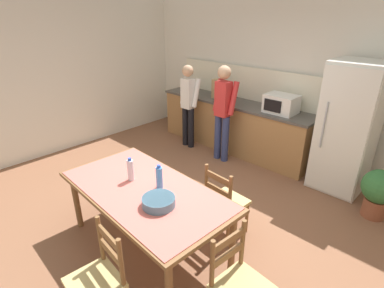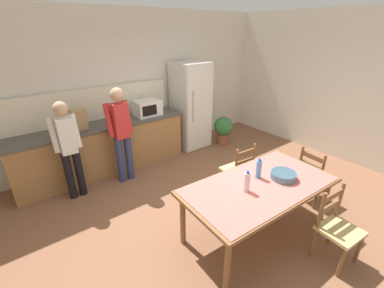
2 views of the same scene
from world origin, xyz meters
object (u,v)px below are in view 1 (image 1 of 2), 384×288
at_px(bottle_near_centre, 131,170).
at_px(person_at_counter, 223,109).
at_px(dining_table, 145,195).
at_px(bottle_off_centre, 159,177).
at_px(chair_side_far_right, 225,202).
at_px(refrigerator, 348,129).
at_px(person_at_sink, 188,102).
at_px(paper_bag, 219,89).
at_px(chair_side_near_right, 99,280).
at_px(chair_head_end, 239,284).
at_px(microwave, 281,104).
at_px(potted_plant, 379,191).
at_px(serving_bowl, 159,201).

bearing_deg(bottle_near_centre, person_at_counter, 103.23).
distance_m(dining_table, bottle_off_centre, 0.26).
bearing_deg(chair_side_far_right, refrigerator, -102.33).
distance_m(refrigerator, person_at_sink, 2.75).
xyz_separation_m(paper_bag, chair_side_near_right, (1.70, -3.65, -0.68)).
xyz_separation_m(chair_head_end, person_at_counter, (-2.06, 2.37, 0.50)).
height_order(microwave, potted_plant, microwave).
height_order(refrigerator, bottle_near_centre, refrigerator).
bearing_deg(chair_side_near_right, refrigerator, 85.02).
bearing_deg(serving_bowl, microwave, 96.57).
bearing_deg(chair_side_near_right, person_at_sink, 128.24).
distance_m(bottle_off_centre, person_at_counter, 2.37).
relative_size(bottle_off_centre, person_at_sink, 0.17).
relative_size(bottle_off_centre, chair_side_far_right, 0.30).
bearing_deg(chair_side_far_right, paper_bag, -45.13).
xyz_separation_m(dining_table, person_at_counter, (-0.79, 2.32, 0.25)).
bearing_deg(chair_side_near_right, potted_plant, 73.37).
relative_size(chair_head_end, person_at_sink, 0.57).
height_order(microwave, person_at_counter, person_at_counter).
relative_size(serving_bowl, person_at_counter, 0.19).
bearing_deg(potted_plant, microwave, 165.26).
xyz_separation_m(microwave, person_at_counter, (-0.79, -0.52, -0.14)).
bearing_deg(serving_bowl, chair_side_near_right, -84.81).
bearing_deg(chair_side_far_right, bottle_off_centre, 64.39).
bearing_deg(chair_head_end, serving_bowl, 97.48).
bearing_deg(chair_side_far_right, microwave, -73.05).
distance_m(paper_bag, person_at_sink, 0.64).
distance_m(paper_bag, chair_head_end, 3.92).
distance_m(dining_table, chair_side_near_right, 0.95).
height_order(dining_table, chair_head_end, chair_head_end).
relative_size(bottle_near_centre, chair_side_far_right, 0.30).
bearing_deg(serving_bowl, bottle_near_centre, 169.95).
bearing_deg(bottle_near_centre, chair_side_near_right, -52.02).
height_order(refrigerator, chair_side_far_right, refrigerator).
bearing_deg(microwave, refrigerator, -1.01).
bearing_deg(person_at_counter, paper_bag, 45.07).
bearing_deg(microwave, bottle_off_centre, -87.85).
xyz_separation_m(serving_bowl, person_at_sink, (-1.97, 2.43, 0.07)).
bearing_deg(microwave, serving_bowl, -83.43).
bearing_deg(serving_bowl, dining_table, 164.79).
bearing_deg(microwave, potted_plant, -14.74).
bearing_deg(bottle_off_centre, serving_bowl, -42.40).
xyz_separation_m(paper_bag, chair_side_far_right, (1.78, -2.05, -0.68)).
xyz_separation_m(microwave, chair_head_end, (1.27, -2.89, -0.65)).
distance_m(microwave, dining_table, 2.86).
distance_m(refrigerator, potted_plant, 0.95).
height_order(dining_table, person_at_counter, person_at_counter).
distance_m(bottle_off_centre, chair_side_near_right, 1.09).
distance_m(person_at_counter, potted_plant, 2.55).
bearing_deg(potted_plant, bottle_off_centre, -125.22).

